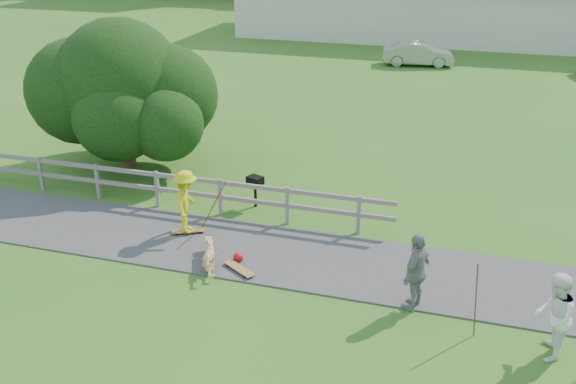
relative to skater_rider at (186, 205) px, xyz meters
name	(u,v)px	position (x,y,z in m)	size (l,w,h in m)	color
ground	(246,283)	(2.38, -1.89, -0.87)	(260.00, 260.00, 0.00)	#2C601B
path	(267,253)	(2.38, -0.39, -0.85)	(34.00, 3.00, 0.04)	#343436
fence	(138,181)	(-2.24, 1.41, -0.14)	(15.05, 0.10, 1.10)	#69625C
skater_rider	(186,205)	(0.00, 0.00, 0.00)	(1.12, 0.64, 1.73)	#CFCC13
skater_fallen	(210,255)	(1.24, -1.36, -0.57)	(1.62, 0.39, 0.59)	tan
spectator_a	(554,317)	(8.95, -2.66, 0.04)	(0.88, 0.69, 1.81)	white
spectator_b	(416,272)	(6.24, -1.75, 0.04)	(1.06, 0.44, 1.80)	gray
car_silver	(418,54)	(3.50, 22.88, -0.22)	(1.37, 3.93, 1.30)	#989A9F
tree	(123,111)	(-4.15, 4.09, 1.08)	(6.69, 6.69, 3.89)	black
bbq	(255,192)	(1.14, 2.22, -0.39)	(0.44, 0.33, 0.95)	black
longboard_rider	(188,233)	(0.00, 0.00, -0.82)	(0.88, 0.22, 0.10)	brown
longboard_fallen	(239,270)	(2.04, -1.46, -0.81)	(0.99, 0.24, 0.11)	brown
helmet	(238,258)	(1.84, -1.01, -0.74)	(0.26, 0.26, 0.26)	#AF0E11
pole_rider	(213,202)	(0.60, 0.40, -0.01)	(0.03, 0.03, 1.72)	brown
pole_spec_left	(476,300)	(7.51, -2.42, -0.02)	(0.03, 0.03, 1.69)	brown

